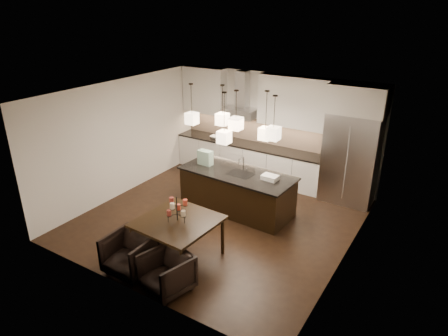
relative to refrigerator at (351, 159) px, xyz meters
The scene contains 37 objects.
floor 3.35m from the refrigerator, 131.42° to the right, with size 5.50×5.50×0.02m, color black.
ceiling 3.62m from the refrigerator, 131.42° to the right, with size 5.50×5.50×0.02m, color white.
wall_back 2.16m from the refrigerator, 169.74° to the left, with size 5.50×0.02×2.80m, color silver.
wall_front 5.56m from the refrigerator, 112.22° to the right, with size 5.50×0.02×2.80m, color silver.
wall_left 5.42m from the refrigerator, 153.91° to the right, with size 0.02×5.50×2.80m, color silver.
wall_right 2.49m from the refrigerator, 74.50° to the right, with size 0.02×5.50×2.80m, color silver.
refrigerator is the anchor object (origin of this frame).
fridge_panel 1.40m from the refrigerator, ahead, with size 1.26×0.72×0.65m, color silver.
lower_cabinets 2.80m from the refrigerator, behind, with size 4.21×0.62×0.88m, color silver.
countertop 2.73m from the refrigerator, behind, with size 4.21×0.66×0.04m, color black.
backsplash 2.75m from the refrigerator, behind, with size 4.21×0.02×0.63m, color tan.
upper_cab_left 4.35m from the refrigerator, behind, with size 1.25×0.35×1.25m, color silver.
upper_cab_right 1.91m from the refrigerator, behind, with size 1.86×0.35×1.25m, color silver.
hood_canopy 3.09m from the refrigerator, behind, with size 0.90×0.52×0.24m, color #B7B7BA.
hood_chimney 3.28m from the refrigerator, behind, with size 0.30×0.28×0.96m, color #B7B7BA.
fruit_bowl 3.76m from the refrigerator, behind, with size 0.26×0.26×0.06m, color silver.
island_body 2.75m from the refrigerator, 138.26° to the right, with size 2.52×1.01×0.89m, color black.
island_top 2.69m from the refrigerator, 138.26° to the right, with size 2.60×1.09×0.04m, color black.
faucet 2.54m from the refrigerator, 138.25° to the right, with size 0.10×0.24×0.38m, color silver, non-canonical shape.
tote_bag 3.37m from the refrigerator, 148.31° to the right, with size 0.34×0.18×0.34m, color #24643A.
food_container 2.13m from the refrigerator, 124.61° to the right, with size 0.34×0.24×0.10m, color silver.
dining_table 4.49m from the refrigerator, 116.30° to the right, with size 1.33×1.33×0.80m, color black, non-canonical shape.
candelabra 4.44m from the refrigerator, 116.30° to the right, with size 0.38×0.38×0.47m, color black, non-canonical shape.
candle_a 4.39m from the refrigerator, 114.52° to the right, with size 0.08×0.08×0.11m, color beige.
candle_b 4.36m from the refrigerator, 117.86° to the right, with size 0.08×0.08×0.11m, color #CF422C.
candle_c 4.59m from the refrigerator, 116.53° to the right, with size 0.08×0.08×0.11m, color maroon.
candle_d 4.31m from the refrigerator, 115.37° to the right, with size 0.08×0.08×0.11m, color #CF422C.
candle_e 4.48m from the refrigerator, 118.04° to the right, with size 0.08×0.08×0.11m, color maroon.
candle_f 4.56m from the refrigerator, 115.38° to the right, with size 0.08×0.08×0.11m, color beige.
armchair_left 5.39m from the refrigerator, 117.18° to the right, with size 0.77×0.79×0.72m, color black.
armchair_right 5.11m from the refrigerator, 108.16° to the right, with size 0.72×0.74×0.68m, color black.
pendant_a 3.78m from the refrigerator, 148.95° to the right, with size 0.24×0.24×0.26m, color beige.
pendant_b 3.13m from the refrigerator, 146.49° to the right, with size 0.24×0.24×0.26m, color beige.
pendant_c 2.94m from the refrigerator, 134.94° to the right, with size 0.24×0.24×0.26m, color beige.
pendant_d 2.33m from the refrigerator, 129.95° to the right, with size 0.24×0.24×0.26m, color beige.
pendant_e 2.45m from the refrigerator, 118.65° to the right, with size 0.24×0.24×0.26m, color beige.
pendant_f 3.14m from the refrigerator, 132.65° to the right, with size 0.24×0.24×0.26m, color beige.
Camera 1 is at (4.16, -6.48, 4.44)m, focal length 32.00 mm.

